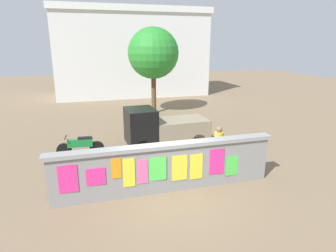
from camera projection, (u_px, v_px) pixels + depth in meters
ground at (128, 125)px, 16.69m from camera, size 60.00×60.00×0.00m
poster_wall at (166, 167)px, 9.08m from camera, size 7.13×0.42×1.56m
auto_rickshaw_truck at (163, 128)px, 12.84m from camera, size 3.66×1.66×1.85m
motorcycle at (81, 145)px, 12.01m from camera, size 1.90×0.56×0.87m
bicycle_near at (112, 170)px, 9.91m from camera, size 1.66×0.59×0.95m
person_walking at (219, 143)px, 10.71m from camera, size 0.47×0.47×1.62m
tree_roadside at (153, 53)px, 18.61m from camera, size 3.25×3.25×5.53m
building_background at (131, 52)px, 25.97m from camera, size 13.20×5.32×7.43m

